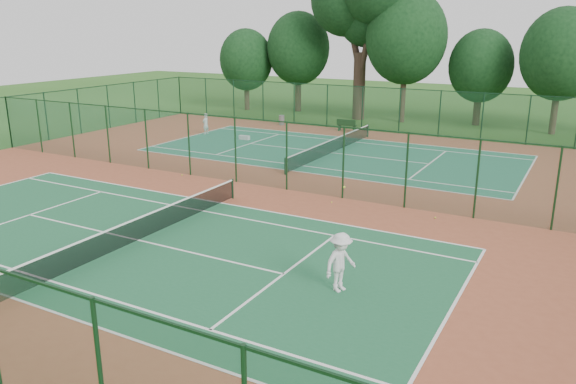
% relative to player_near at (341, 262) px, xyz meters
% --- Properties ---
extents(ground, '(120.00, 120.00, 0.00)m').
position_rel_player_near_xyz_m(ground, '(-8.53, 9.21, -0.97)').
color(ground, '#2A5A1C').
rests_on(ground, ground).
extents(red_pad, '(40.00, 36.00, 0.01)m').
position_rel_player_near_xyz_m(red_pad, '(-8.53, 9.21, -0.97)').
color(red_pad, brown).
rests_on(red_pad, ground).
extents(court_near, '(23.77, 10.97, 0.01)m').
position_rel_player_near_xyz_m(court_near, '(-8.53, 0.21, -0.96)').
color(court_near, '#1D5C38').
rests_on(court_near, red_pad).
extents(court_far, '(23.77, 10.97, 0.01)m').
position_rel_player_near_xyz_m(court_far, '(-8.53, 18.21, -0.96)').
color(court_far, '#20684A').
rests_on(court_far, red_pad).
extents(fence_north, '(40.00, 0.09, 3.50)m').
position_rel_player_near_xyz_m(fence_north, '(-8.53, 27.21, 0.79)').
color(fence_north, '#194B2B').
rests_on(fence_north, ground).
extents(fence_west, '(0.09, 36.00, 3.50)m').
position_rel_player_near_xyz_m(fence_west, '(-28.53, 9.21, 0.79)').
color(fence_west, '#1C5531').
rests_on(fence_west, ground).
extents(fence_divider, '(40.00, 0.09, 3.50)m').
position_rel_player_near_xyz_m(fence_divider, '(-8.53, 9.21, 0.79)').
color(fence_divider, '#1B5136').
rests_on(fence_divider, ground).
extents(tennis_net_near, '(0.10, 12.90, 0.97)m').
position_rel_player_near_xyz_m(tennis_net_near, '(-8.53, 0.21, -0.43)').
color(tennis_net_near, '#12331D').
rests_on(tennis_net_near, ground).
extents(tennis_net_far, '(0.10, 12.90, 0.97)m').
position_rel_player_near_xyz_m(tennis_net_far, '(-8.53, 18.21, -0.43)').
color(tennis_net_far, '#153B22').
rests_on(tennis_net_far, ground).
extents(player_near, '(1.09, 1.40, 1.91)m').
position_rel_player_near_xyz_m(player_near, '(0.00, 0.00, 0.00)').
color(player_near, silver).
rests_on(player_near, court_near).
extents(player_far, '(0.42, 0.60, 1.58)m').
position_rel_player_near_xyz_m(player_far, '(-19.91, 19.69, -0.16)').
color(player_far, silver).
rests_on(player_far, court_far).
extents(trash_bin, '(0.61, 0.61, 0.83)m').
position_rel_player_near_xyz_m(trash_bin, '(-16.88, 26.23, -0.55)').
color(trash_bin, slate).
rests_on(trash_bin, red_pad).
extents(bench, '(1.58, 0.53, 0.96)m').
position_rel_player_near_xyz_m(bench, '(-10.90, 26.08, -0.47)').
color(bench, black).
rests_on(bench, red_pad).
extents(kit_bag, '(0.80, 0.30, 0.30)m').
position_rel_player_near_xyz_m(kit_bag, '(-16.12, 19.29, -0.81)').
color(kit_bag, silver).
rests_on(kit_bag, red_pad).
extents(stray_ball_a, '(0.06, 0.06, 0.06)m').
position_rel_player_near_xyz_m(stray_ball_a, '(-4.04, 8.23, -0.93)').
color(stray_ball_a, yellow).
rests_on(stray_ball_a, red_pad).
extents(stray_ball_b, '(0.07, 0.07, 0.07)m').
position_rel_player_near_xyz_m(stray_ball_b, '(0.82, 8.34, -0.93)').
color(stray_ball_b, '#AECE30').
rests_on(stray_ball_b, red_pad).
extents(stray_ball_c, '(0.08, 0.08, 0.08)m').
position_rel_player_near_xyz_m(stray_ball_c, '(-13.44, 8.83, -0.92)').
color(stray_ball_c, '#C0D130').
rests_on(stray_ball_c, red_pad).
extents(evergreen_row, '(39.00, 5.00, 12.00)m').
position_rel_player_near_xyz_m(evergreen_row, '(-8.03, 33.46, -0.97)').
color(evergreen_row, black).
rests_on(evergreen_row, ground).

